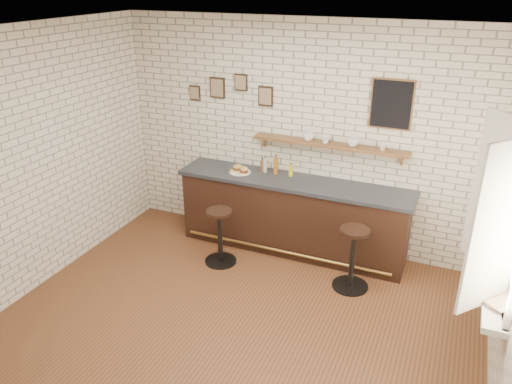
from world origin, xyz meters
TOP-DOWN VIEW (x-y plane):
  - ground at (0.00, 0.00)m, footprint 5.00×5.00m
  - bar_counter at (0.01, 1.70)m, footprint 3.10×0.65m
  - sandwich_plate at (-0.74, 1.68)m, footprint 0.28×0.28m
  - ciabatta_sandwich at (-0.73, 1.68)m, footprint 0.28×0.21m
  - potato_chips at (-0.75, 1.68)m, footprint 0.26×0.19m
  - bitters_bottle_brown at (-0.48, 1.83)m, footprint 0.06×0.06m
  - bitters_bottle_white at (-0.44, 1.83)m, footprint 0.06×0.06m
  - bitters_bottle_amber at (-0.29, 1.83)m, footprint 0.06×0.06m
  - condiment_bottle_yellow at (-0.07, 1.83)m, footprint 0.06×0.06m
  - bar_stool_left at (-0.72, 1.01)m, footprint 0.41×0.41m
  - bar_stool_right at (0.97, 1.12)m, footprint 0.44×0.44m
  - wall_shelf at (0.40, 1.90)m, footprint 2.00×0.18m
  - shelf_cup_a at (0.13, 1.90)m, footprint 0.17×0.17m
  - shelf_cup_b at (0.35, 1.90)m, footprint 0.15×0.15m
  - shelf_cup_c at (0.70, 1.90)m, footprint 0.14×0.14m
  - shelf_cup_d at (1.06, 1.90)m, footprint 0.12×0.12m
  - back_wall_decor at (0.23, 1.98)m, footprint 2.96×0.02m
  - window_sill at (2.40, 0.30)m, footprint 0.20×1.35m
  - casement_window at (2.36, 0.30)m, footprint 0.40×1.30m
  - book_lower at (2.38, 0.00)m, footprint 0.25×0.29m
  - book_upper at (2.38, 0.03)m, footprint 0.28×0.29m

SIDE VIEW (x-z plane):
  - ground at x=0.00m, z-range 0.00..0.00m
  - bar_stool_left at x=-0.72m, z-range 0.03..0.77m
  - bar_stool_right at x=0.97m, z-range 0.03..0.81m
  - bar_counter at x=0.01m, z-range 0.00..1.01m
  - window_sill at x=2.40m, z-range 0.87..0.93m
  - book_lower at x=2.38m, z-range 0.93..0.95m
  - book_upper at x=2.38m, z-range 0.95..0.97m
  - sandwich_plate at x=-0.74m, z-range 1.01..1.02m
  - potato_chips at x=-0.75m, z-range 1.02..1.02m
  - ciabatta_sandwich at x=-0.73m, z-range 1.02..1.10m
  - condiment_bottle_yellow at x=-0.07m, z-range 1.00..1.17m
  - bitters_bottle_brown at x=-0.48m, z-range 0.99..1.18m
  - bitters_bottle_white at x=-0.44m, z-range 0.99..1.21m
  - bitters_bottle_amber at x=-0.29m, z-range 0.99..1.25m
  - wall_shelf at x=0.40m, z-range 1.39..1.57m
  - shelf_cup_d at x=1.06m, z-range 1.50..1.59m
  - shelf_cup_b at x=0.35m, z-range 1.50..1.60m
  - shelf_cup_c at x=0.70m, z-range 1.50..1.60m
  - shelf_cup_a at x=0.13m, z-range 1.50..1.61m
  - casement_window at x=2.36m, z-range 0.87..2.43m
  - back_wall_decor at x=0.23m, z-range 1.77..2.33m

